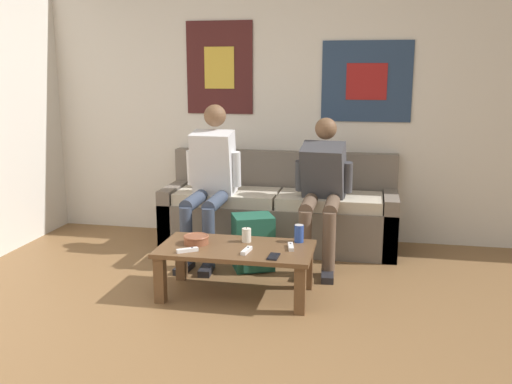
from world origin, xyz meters
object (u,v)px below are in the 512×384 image
at_px(couch, 279,214).
at_px(game_controller_far_center, 187,250).
at_px(coffee_table, 236,255).
at_px(game_controller_near_left, 247,251).
at_px(person_seated_adult, 210,177).
at_px(pillar_candle, 246,235).
at_px(game_controller_near_right, 291,247).
at_px(drink_can_blue, 299,233).
at_px(backpack, 253,243).
at_px(ceramic_bowl, 196,239).
at_px(person_seated_teen, 322,186).
at_px(cell_phone, 274,256).

xyz_separation_m(couch, game_controller_far_center, (-0.40, -1.37, 0.07)).
height_order(coffee_table, game_controller_near_left, game_controller_near_left).
xyz_separation_m(person_seated_adult, game_controller_far_center, (0.13, -1.01, -0.31)).
distance_m(pillar_candle, game_controller_near_right, 0.34).
relative_size(game_controller_near_left, game_controller_near_right, 1.00).
height_order(coffee_table, drink_can_blue, drink_can_blue).
bearing_deg(backpack, ceramic_bowl, -118.76).
bearing_deg(person_seated_adult, person_seated_teen, 1.84).
bearing_deg(ceramic_bowl, couch, 71.59).
distance_m(backpack, ceramic_bowl, 0.64).
bearing_deg(backpack, coffee_table, -90.73).
bearing_deg(person_seated_adult, ceramic_bowl, -81.03).
relative_size(person_seated_adult, game_controller_near_left, 8.47).
distance_m(coffee_table, ceramic_bowl, 0.30).
xyz_separation_m(ceramic_bowl, game_controller_near_right, (0.66, 0.02, -0.02)).
bearing_deg(drink_can_blue, coffee_table, -154.17).
relative_size(game_controller_near_right, game_controller_far_center, 1.07).
distance_m(person_seated_adult, drink_can_blue, 1.08).
bearing_deg(cell_phone, ceramic_bowl, 162.09).
bearing_deg(drink_can_blue, game_controller_near_left, -136.04).
relative_size(person_seated_adult, cell_phone, 9.03).
xyz_separation_m(person_seated_adult, backpack, (0.42, -0.29, -0.46)).
xyz_separation_m(person_seated_adult, cell_phone, (0.71, -1.01, -0.31)).
relative_size(coffee_table, game_controller_far_center, 7.58).
bearing_deg(backpack, game_controller_far_center, -112.37).
xyz_separation_m(backpack, game_controller_near_right, (0.36, -0.51, 0.16)).
bearing_deg(game_controller_near_left, pillar_candle, 102.29).
relative_size(drink_can_blue, game_controller_near_left, 0.84).
xyz_separation_m(coffee_table, pillar_candle, (0.05, 0.13, 0.11)).
bearing_deg(ceramic_bowl, game_controller_near_right, 1.88).
bearing_deg(person_seated_teen, couch, 140.08).
height_order(coffee_table, game_controller_far_center, game_controller_far_center).
xyz_separation_m(game_controller_near_left, game_controller_far_center, (-0.39, -0.07, 0.00)).
xyz_separation_m(ceramic_bowl, drink_can_blue, (0.69, 0.18, 0.03)).
bearing_deg(backpack, game_controller_near_left, -82.24).
height_order(pillar_candle, game_controller_near_left, pillar_candle).
height_order(drink_can_blue, game_controller_near_left, drink_can_blue).
xyz_separation_m(coffee_table, ceramic_bowl, (-0.29, 0.02, 0.09)).
bearing_deg(game_controller_far_center, game_controller_near_right, 17.49).
bearing_deg(couch, game_controller_far_center, -106.17).
relative_size(coffee_table, game_controller_near_right, 7.09).
distance_m(drink_can_blue, game_controller_far_center, 0.79).
bearing_deg(cell_phone, drink_can_blue, 72.10).
distance_m(couch, game_controller_far_center, 1.43).
relative_size(drink_can_blue, cell_phone, 0.90).
xyz_separation_m(pillar_candle, drink_can_blue, (0.36, 0.07, 0.01)).
height_order(person_seated_adult, backpack, person_seated_adult).
distance_m(coffee_table, person_seated_teen, 1.06).
xyz_separation_m(person_seated_teen, backpack, (-0.50, -0.32, -0.42)).
xyz_separation_m(ceramic_bowl, game_controller_near_left, (0.38, -0.12, -0.02)).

